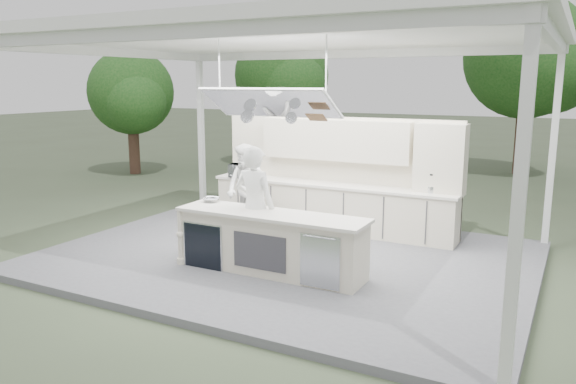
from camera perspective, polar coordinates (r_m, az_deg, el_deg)
The scene contains 12 objects.
ground at distance 9.80m, azimuth -0.12°, elevation -7.04°, with size 90.00×90.00×0.00m, color #3E4A33.
stage_deck at distance 9.78m, azimuth -0.12°, elevation -6.70°, with size 8.00×6.00×0.12m, color #5B5B60.
tent at distance 9.32m, azimuth -0.15°, elevation 15.15°, with size 8.20×6.20×3.86m.
demo_island at distance 8.78m, azimuth -1.88°, elevation -5.15°, with size 3.10×0.79×0.95m.
back_counter at distance 11.30m, azimuth 4.39°, elevation -1.47°, with size 5.08×0.72×0.95m.
back_wall_unit at distance 11.16m, azimuth 7.00°, elevation 3.42°, with size 5.05×0.48×2.25m.
tree_cluster at distance 18.56m, azimuth 13.96°, elevation 11.53°, with size 19.55×9.40×5.85m.
head_chef at distance 9.03m, azimuth -3.40°, elevation -1.45°, with size 0.71×0.47×1.95m, color white.
sous_chef at distance 10.84m, azimuth -4.29°, elevation 0.20°, with size 0.86×0.67×1.78m, color white.
toaster_oven at distance 11.92m, azimuth -4.72°, elevation 2.19°, with size 0.51×0.34×0.28m, color silver.
bowl_large at distance 9.54m, azimuth -7.81°, elevation -0.77°, with size 0.29×0.29×0.07m, color silver.
bowl_small at distance 9.54m, azimuth -7.81°, elevation -0.79°, with size 0.21×0.21×0.06m, color #AFB2B6.
Camera 1 is at (4.36, -8.23, 3.06)m, focal length 35.00 mm.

